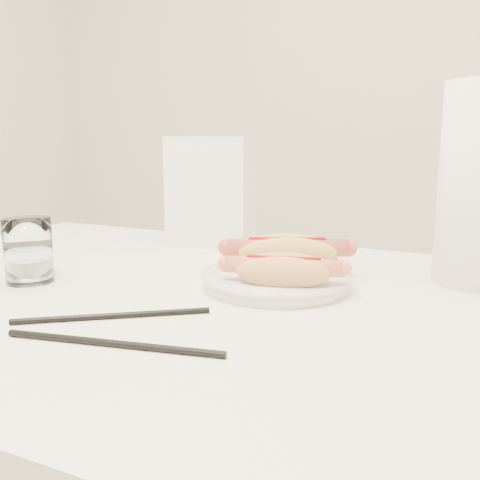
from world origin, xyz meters
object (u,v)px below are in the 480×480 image
at_px(hotdog_right, 283,271).
at_px(napkin_box, 211,192).
at_px(hotdog_left, 287,253).
at_px(water_glass, 28,250).
at_px(plate, 276,281).
at_px(table, 183,328).

xyz_separation_m(hotdog_right, napkin_box, (-0.26, 0.28, 0.07)).
bearing_deg(hotdog_left, water_glass, -176.19).
height_order(plate, water_glass, water_glass).
xyz_separation_m(hotdog_left, napkin_box, (-0.23, 0.19, 0.07)).
relative_size(plate, hotdog_left, 1.17).
xyz_separation_m(plate, water_glass, (-0.35, -0.13, 0.04)).
distance_m(water_glass, napkin_box, 0.39).
xyz_separation_m(water_glass, napkin_box, (0.12, 0.37, 0.06)).
bearing_deg(hotdog_right, water_glass, 177.65).
bearing_deg(napkin_box, plate, -53.34).
bearing_deg(hotdog_right, napkin_box, 117.92).
relative_size(plate, water_glass, 2.18).
bearing_deg(table, water_glass, -164.70).
xyz_separation_m(table, napkin_box, (-0.12, 0.31, 0.17)).
bearing_deg(hotdog_left, hotdog_right, -96.44).
height_order(hotdog_right, water_glass, water_glass).
distance_m(hotdog_left, napkin_box, 0.31).
distance_m(table, hotdog_left, 0.20).
bearing_deg(table, hotdog_right, 8.81).
xyz_separation_m(hotdog_right, water_glass, (-0.38, -0.09, 0.01)).
relative_size(hotdog_right, napkin_box, 0.73).
height_order(hotdog_left, hotdog_right, hotdog_left).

